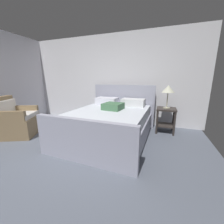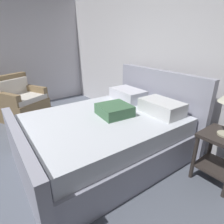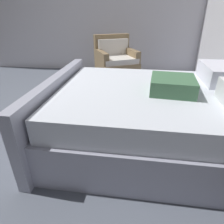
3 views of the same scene
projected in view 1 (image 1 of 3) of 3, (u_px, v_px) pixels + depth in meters
ground_plane at (45, 173)px, 1.94m from camera, size 5.03×5.29×0.02m
wall_back at (111, 80)px, 4.13m from camera, size 5.15×0.12×2.51m
bed at (110, 122)px, 3.07m from camera, size 1.77×2.22×1.12m
nightstand_right at (166, 116)px, 3.34m from camera, size 0.44×0.44×0.60m
table_lamp_right at (168, 90)px, 3.20m from camera, size 0.29×0.29×0.54m
armchair at (16, 121)px, 3.16m from camera, size 0.97×0.96×0.90m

